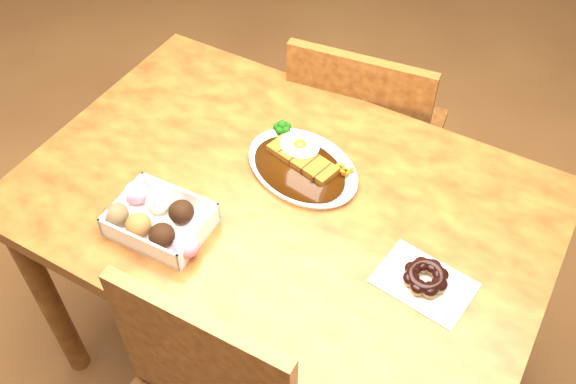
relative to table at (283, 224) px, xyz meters
The scene contains 6 objects.
ground 0.65m from the table, ahead, with size 6.00×6.00×0.00m, color brown.
table is the anchor object (origin of this frame).
chair_far 0.56m from the table, 92.55° to the left, with size 0.47×0.47×0.87m.
katsu_curry_plate 0.15m from the table, 94.14° to the left, with size 0.34×0.28×0.06m.
donut_box 0.31m from the table, 131.43° to the right, with size 0.24×0.17×0.06m.
pon_de_ring 0.39m from the table, ahead, with size 0.21×0.16×0.04m.
Camera 1 is at (0.49, -0.84, 1.84)m, focal length 40.00 mm.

